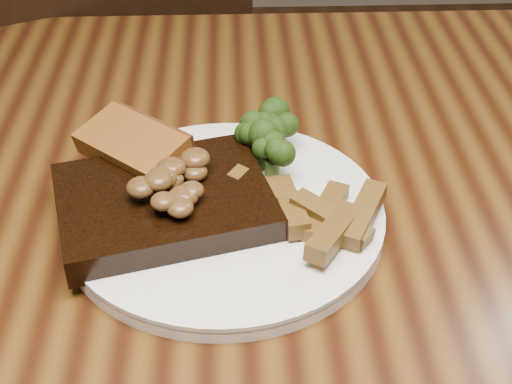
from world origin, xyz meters
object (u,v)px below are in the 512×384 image
at_px(dining_table, 262,292).
at_px(plate, 225,217).
at_px(chair_far, 131,143).
at_px(steak, 164,203).
at_px(garlic_bread, 134,162).
at_px(potato_wedges, 315,210).

distance_m(dining_table, plate, 0.10).
bearing_deg(chair_far, steak, 77.83).
height_order(garlic_bread, potato_wedges, potato_wedges).
relative_size(chair_far, potato_wedges, 8.37).
height_order(chair_far, potato_wedges, chair_far).
xyz_separation_m(dining_table, potato_wedges, (0.04, -0.02, 0.12)).
bearing_deg(potato_wedges, chair_far, 112.15).
bearing_deg(potato_wedges, dining_table, 156.92).
distance_m(plate, steak, 0.06).
bearing_deg(potato_wedges, steak, 174.10).
height_order(plate, potato_wedges, potato_wedges).
bearing_deg(plate, steak, -176.89).
bearing_deg(garlic_bread, steak, -22.92).
distance_m(chair_far, potato_wedges, 0.76).
xyz_separation_m(chair_far, potato_wedges, (0.26, -0.63, 0.34)).
height_order(steak, garlic_bread, steak).
distance_m(dining_table, chair_far, 0.68).
xyz_separation_m(chair_far, garlic_bread, (0.09, -0.55, 0.34)).
bearing_deg(potato_wedges, plate, 168.18).
bearing_deg(garlic_bread, dining_table, 13.73).
relative_size(dining_table, garlic_bread, 15.73).
bearing_deg(dining_table, steak, -176.45).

